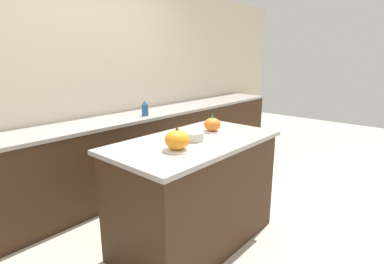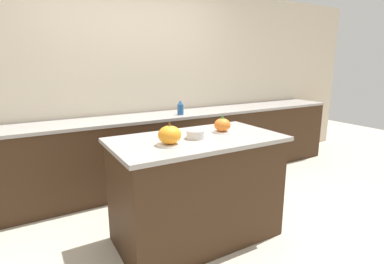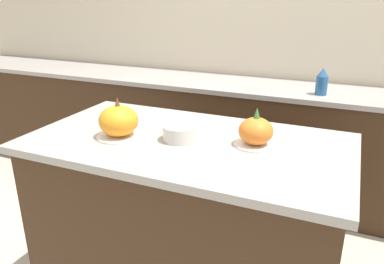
# 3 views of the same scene
# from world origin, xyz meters

# --- Properties ---
(wall_back) EXTENTS (8.00, 0.06, 2.50)m
(wall_back) POSITION_xyz_m (0.00, 1.62, 1.25)
(wall_back) COLOR beige
(wall_back) RESTS_ON ground_plane
(kitchen_island) EXTENTS (1.44, 0.79, 0.93)m
(kitchen_island) POSITION_xyz_m (0.00, 0.00, 0.47)
(kitchen_island) COLOR #382314
(kitchen_island) RESTS_ON ground_plane
(back_counter) EXTENTS (6.00, 0.60, 0.90)m
(back_counter) POSITION_xyz_m (0.00, 1.29, 0.45)
(back_counter) COLOR #382314
(back_counter) RESTS_ON ground_plane
(pumpkin_cake_left) EXTENTS (0.21, 0.21, 0.19)m
(pumpkin_cake_left) POSITION_xyz_m (-0.30, -0.09, 1.00)
(pumpkin_cake_left) COLOR white
(pumpkin_cake_left) RESTS_ON kitchen_island
(pumpkin_cake_right) EXTENTS (0.18, 0.18, 0.17)m
(pumpkin_cake_right) POSITION_xyz_m (0.30, 0.05, 0.99)
(pumpkin_cake_right) COLOR white
(pumpkin_cake_right) RESTS_ON kitchen_island
(bottle_tall) EXTENTS (0.08, 0.08, 0.18)m
(bottle_tall) POSITION_xyz_m (0.47, 1.17, 0.99)
(bottle_tall) COLOR #235184
(bottle_tall) RESTS_ON back_counter
(mixing_bowl) EXTENTS (0.15, 0.15, 0.07)m
(mixing_bowl) POSITION_xyz_m (-0.03, -0.02, 0.96)
(mixing_bowl) COLOR beige
(mixing_bowl) RESTS_ON kitchen_island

